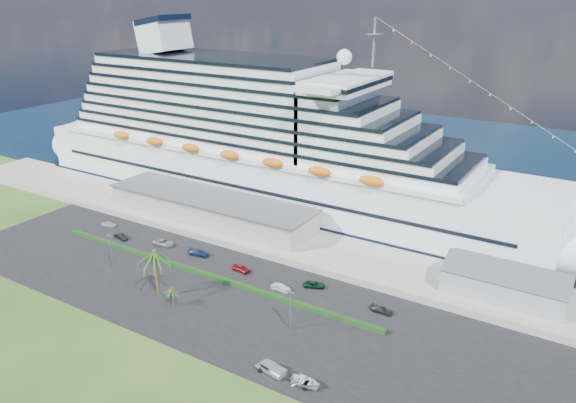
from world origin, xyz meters
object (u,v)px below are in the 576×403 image
Objects in this scene: boat_trailer at (305,381)px; pickup_truck at (271,368)px; cruise_ship at (269,147)px; parked_car_3 at (199,253)px.

pickup_truck is at bearing -179.61° from boat_trailer.
boat_trailer is at bearing -52.80° from cruise_ship.
boat_trailer is at bearing 0.39° from pickup_truck.
cruise_ship reaches higher than boat_trailer.
parked_car_3 is at bearing 148.70° from boat_trailer.
pickup_truck is (45.47, -68.65, -15.57)m from cruise_ship.
boat_trailer is (45.68, -27.78, 0.33)m from parked_car_3.
cruise_ship is at bearing 127.20° from boat_trailer.
parked_car_3 is (6.40, -40.83, -15.82)m from cruise_ship.
pickup_truck reaches higher than parked_car_3.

